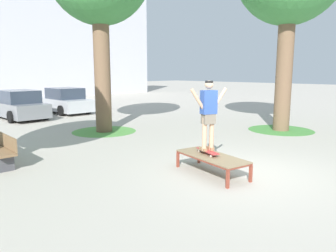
{
  "coord_description": "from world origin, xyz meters",
  "views": [
    {
      "loc": [
        -6.58,
        -4.05,
        2.45
      ],
      "look_at": [
        -0.61,
        2.01,
        1.0
      ],
      "focal_mm": 34.14,
      "sensor_mm": 36.0,
      "label": 1
    }
  ],
  "objects": [
    {
      "name": "skate_box",
      "position": [
        -0.61,
        0.51,
        0.41
      ],
      "size": [
        1.12,
        2.01,
        0.46
      ],
      "color": "brown",
      "rests_on": "ground"
    },
    {
      "name": "car_silver",
      "position": [
        2.47,
        14.03,
        0.69
      ],
      "size": [
        1.93,
        4.21,
        1.5
      ],
      "color": "#B7BABF",
      "rests_on": "ground"
    },
    {
      "name": "skater",
      "position": [
        -0.58,
        0.66,
        1.53
      ],
      "size": [
        0.96,
        0.43,
        1.69
      ],
      "color": "tan",
      "rests_on": "skateboard"
    },
    {
      "name": "grass_patch_near_right",
      "position": [
        6.2,
        2.09,
        0.0
      ],
      "size": [
        2.69,
        2.69,
        0.01
      ],
      "primitive_type": "cylinder",
      "color": "#47893D",
      "rests_on": "ground"
    },
    {
      "name": "car_grey",
      "position": [
        -0.45,
        13.36,
        0.69
      ],
      "size": [
        1.97,
        4.22,
        1.5
      ],
      "color": "slate",
      "rests_on": "ground"
    },
    {
      "name": "skateboard",
      "position": [
        -0.58,
        0.66,
        0.54
      ],
      "size": [
        0.47,
        0.82,
        0.09
      ],
      "color": "#B23333",
      "rests_on": "skate_box"
    },
    {
      "name": "ground_plane",
      "position": [
        0.0,
        0.0,
        0.0
      ],
      "size": [
        120.0,
        120.0,
        0.0
      ],
      "primitive_type": "plane",
      "color": "#B2AA9E"
    },
    {
      "name": "grass_patch_mid_back",
      "position": [
        0.69,
        7.1,
        0.0
      ],
      "size": [
        2.62,
        2.62,
        0.01
      ],
      "primitive_type": "cylinder",
      "color": "#519342",
      "rests_on": "ground"
    }
  ]
}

